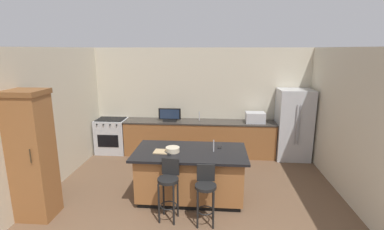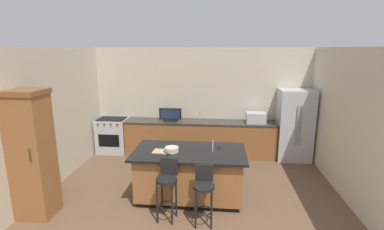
# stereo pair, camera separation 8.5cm
# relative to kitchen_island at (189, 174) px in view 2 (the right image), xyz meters

# --- Properties ---
(wall_back) EXTENTS (6.16, 0.12, 2.78)m
(wall_back) POSITION_rel_kitchen_island_xyz_m (0.06, 2.64, 0.91)
(wall_back) COLOR beige
(wall_back) RESTS_ON ground_plane
(wall_left) EXTENTS (0.12, 5.43, 2.78)m
(wall_left) POSITION_rel_kitchen_island_xyz_m (-2.82, 0.13, 0.91)
(wall_left) COLOR beige
(wall_left) RESTS_ON ground_plane
(wall_right) EXTENTS (0.12, 5.43, 2.78)m
(wall_right) POSITION_rel_kitchen_island_xyz_m (2.93, 0.13, 0.91)
(wall_right) COLOR beige
(wall_right) RESTS_ON ground_plane
(counter_back) EXTENTS (3.91, 0.62, 0.91)m
(counter_back) POSITION_rel_kitchen_island_xyz_m (0.04, 2.26, -0.02)
(counter_back) COLOR brown
(counter_back) RESTS_ON ground_plane
(kitchen_island) EXTENTS (2.04, 1.12, 0.93)m
(kitchen_island) POSITION_rel_kitchen_island_xyz_m (0.00, 0.00, 0.00)
(kitchen_island) COLOR black
(kitchen_island) RESTS_ON ground_plane
(refrigerator) EXTENTS (0.82, 0.74, 1.78)m
(refrigerator) POSITION_rel_kitchen_island_xyz_m (2.41, 2.21, 0.41)
(refrigerator) COLOR #B7BABF
(refrigerator) RESTS_ON ground_plane
(range_oven) EXTENTS (0.79, 0.63, 0.93)m
(range_oven) POSITION_rel_kitchen_island_xyz_m (-2.32, 2.26, -0.01)
(range_oven) COLOR #B7BABF
(range_oven) RESTS_ON ground_plane
(cabinet_tower) EXTENTS (0.64, 0.55, 2.14)m
(cabinet_tower) POSITION_rel_kitchen_island_xyz_m (-2.50, -0.80, 0.64)
(cabinet_tower) COLOR brown
(cabinet_tower) RESTS_ON ground_plane
(microwave) EXTENTS (0.48, 0.36, 0.26)m
(microwave) POSITION_rel_kitchen_island_xyz_m (1.47, 2.26, 0.57)
(microwave) COLOR #B7BABF
(microwave) RESTS_ON counter_back
(tv_monitor) EXTENTS (0.57, 0.16, 0.34)m
(tv_monitor) POSITION_rel_kitchen_island_xyz_m (-0.72, 2.21, 0.59)
(tv_monitor) COLOR black
(tv_monitor) RESTS_ON counter_back
(sink_faucet_back) EXTENTS (0.02, 0.02, 0.24)m
(sink_faucet_back) POSITION_rel_kitchen_island_xyz_m (0.03, 2.36, 0.56)
(sink_faucet_back) COLOR #B2B2B7
(sink_faucet_back) RESTS_ON counter_back
(sink_faucet_island) EXTENTS (0.02, 0.02, 0.22)m
(sink_faucet_island) POSITION_rel_kitchen_island_xyz_m (0.42, 0.00, 0.57)
(sink_faucet_island) COLOR #B2B2B7
(sink_faucet_island) RESTS_ON kitchen_island
(bar_stool_left) EXTENTS (0.34, 0.36, 1.02)m
(bar_stool_left) POSITION_rel_kitchen_island_xyz_m (-0.29, -0.71, 0.14)
(bar_stool_left) COLOR black
(bar_stool_left) RESTS_ON ground_plane
(bar_stool_right) EXTENTS (0.34, 0.34, 0.96)m
(bar_stool_right) POSITION_rel_kitchen_island_xyz_m (0.31, -0.78, 0.10)
(bar_stool_right) COLOR black
(bar_stool_right) RESTS_ON ground_plane
(fruit_bowl) EXTENTS (0.25, 0.25, 0.09)m
(fruit_bowl) POSITION_rel_kitchen_island_xyz_m (-0.31, -0.07, 0.50)
(fruit_bowl) COLOR beige
(fruit_bowl) RESTS_ON kitchen_island
(cell_phone) EXTENTS (0.08, 0.15, 0.01)m
(cell_phone) POSITION_rel_kitchen_island_xyz_m (0.54, 0.23, 0.46)
(cell_phone) COLOR black
(cell_phone) RESTS_ON kitchen_island
(tv_remote) EXTENTS (0.14, 0.16, 0.02)m
(tv_remote) POSITION_rel_kitchen_island_xyz_m (-0.39, -0.18, 0.47)
(tv_remote) COLOR black
(tv_remote) RESTS_ON kitchen_island
(cutting_board) EXTENTS (0.32, 0.25, 0.02)m
(cutting_board) POSITION_rel_kitchen_island_xyz_m (-0.49, -0.10, 0.46)
(cutting_board) COLOR tan
(cutting_board) RESTS_ON kitchen_island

